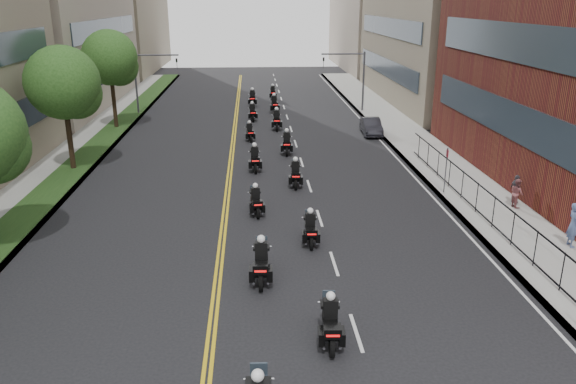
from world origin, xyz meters
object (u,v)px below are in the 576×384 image
object	(u,v)px
pedestrian_a	(574,225)
motorcycle_4	(256,202)
motorcycle_2	(261,264)
motorcycle_5	(295,175)
motorcycle_1	(330,323)
motorcycle_13	(273,93)
motorcycle_3	(310,230)
parked_sedan	(371,126)
pedestrian_b	(517,193)
pedestrian_c	(516,189)
motorcycle_6	(255,160)
motorcycle_12	(252,99)
motorcycle_9	(277,121)
motorcycle_10	(252,113)
motorcycle_11	(274,105)
motorcycle_8	(250,133)
motorcycle_7	(287,144)

from	to	relation	value
pedestrian_a	motorcycle_4	bearing A→B (deg)	73.20
motorcycle_2	motorcycle_5	distance (m)	11.57
motorcycle_1	motorcycle_13	distance (m)	45.16
motorcycle_3	motorcycle_13	xyz separation A→B (m)	(-0.14, 37.62, 0.01)
motorcycle_1	parked_sedan	world-z (taller)	motorcycle_1
pedestrian_b	pedestrian_c	bearing A→B (deg)	-24.65
pedestrian_c	motorcycle_6	bearing A→B (deg)	57.19
motorcycle_3	motorcycle_5	bearing A→B (deg)	92.22
motorcycle_3	motorcycle_12	distance (m)	33.75
parked_sedan	pedestrian_b	xyz separation A→B (m)	(3.89, -17.10, 0.24)
motorcycle_1	motorcycle_5	xyz separation A→B (m)	(0.13, 15.56, -0.00)
motorcycle_4	pedestrian_a	distance (m)	14.33
motorcycle_9	pedestrian_b	distance (m)	22.43
motorcycle_5	motorcycle_2	bearing A→B (deg)	-98.03
motorcycle_2	pedestrian_a	size ratio (longest dim) A/B	1.26
motorcycle_1	pedestrian_b	xyz separation A→B (m)	(11.02, 11.02, 0.22)
motorcycle_4	motorcycle_10	size ratio (longest dim) A/B	0.93
motorcycle_4	pedestrian_c	size ratio (longest dim) A/B	1.43
motorcycle_9	pedestrian_c	distance (m)	22.02
motorcycle_1	pedestrian_b	size ratio (longest dim) A/B	1.56
parked_sedan	pedestrian_b	distance (m)	17.54
motorcycle_1	motorcycle_11	distance (m)	37.76
parked_sedan	motorcycle_9	bearing A→B (deg)	165.74
pedestrian_b	motorcycle_2	bearing A→B (deg)	112.32
motorcycle_1	motorcycle_8	world-z (taller)	motorcycle_1
motorcycle_1	motorcycle_5	world-z (taller)	motorcycle_1
pedestrian_a	motorcycle_10	bearing A→B (deg)	29.60
motorcycle_6	parked_sedan	bearing A→B (deg)	42.86
motorcycle_9	motorcycle_11	world-z (taller)	motorcycle_9
motorcycle_5	pedestrian_c	xyz separation A→B (m)	(11.09, -3.96, 0.23)
motorcycle_7	motorcycle_6	bearing A→B (deg)	-116.80
motorcycle_9	pedestrian_b	size ratio (longest dim) A/B	1.68
motorcycle_13	pedestrian_b	distance (m)	35.88
parked_sedan	pedestrian_a	distance (m)	22.30
motorcycle_8	motorcycle_11	world-z (taller)	motorcycle_11
motorcycle_8	motorcycle_9	size ratio (longest dim) A/B	0.83
motorcycle_2	pedestrian_c	distance (m)	15.20
motorcycle_3	parked_sedan	world-z (taller)	motorcycle_3
motorcycle_8	pedestrian_b	size ratio (longest dim) A/B	1.39
motorcycle_4	motorcycle_13	world-z (taller)	motorcycle_13
motorcycle_3	pedestrian_c	world-z (taller)	pedestrian_c
motorcycle_11	motorcycle_5	bearing A→B (deg)	-92.58
pedestrian_b	motorcycle_5	bearing A→B (deg)	62.08
motorcycle_4	motorcycle_10	bearing A→B (deg)	83.65
motorcycle_2	pedestrian_b	size ratio (longest dim) A/B	1.67
motorcycle_13	pedestrian_b	bearing A→B (deg)	-72.13
motorcycle_10	pedestrian_c	xyz separation A→B (m)	(13.45, -22.55, 0.22)
motorcycle_2	motorcycle_5	world-z (taller)	motorcycle_2
motorcycle_1	motorcycle_8	distance (m)	26.86
motorcycle_9	motorcycle_13	world-z (taller)	motorcycle_9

